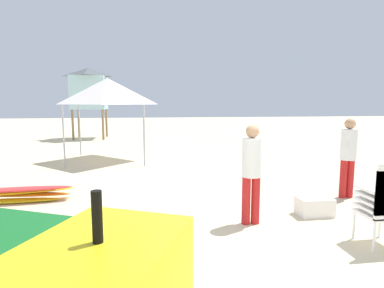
# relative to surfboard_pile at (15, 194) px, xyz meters

# --- Properties ---
(ground) EXTENTS (80.00, 80.00, 0.00)m
(ground) POSITION_rel_surfboard_pile_xyz_m (3.85, -3.22, -0.17)
(ground) COLOR beige
(surfboard_pile) EXTENTS (2.27, 0.63, 0.32)m
(surfboard_pile) POSITION_rel_surfboard_pile_xyz_m (0.00, 0.00, 0.00)
(surfboard_pile) COLOR yellow
(surfboard_pile) RESTS_ON ground
(lifeguard_near_left) EXTENTS (0.32, 0.32, 1.67)m
(lifeguard_near_left) POSITION_rel_surfboard_pile_xyz_m (6.78, -0.66, 0.79)
(lifeguard_near_left) COLOR red
(lifeguard_near_left) RESTS_ON ground
(lifeguard_near_center) EXTENTS (0.32, 0.32, 1.64)m
(lifeguard_near_center) POSITION_rel_surfboard_pile_xyz_m (4.32, -1.79, 0.77)
(lifeguard_near_center) COLOR red
(lifeguard_near_center) RESTS_ON ground
(popup_canopy) EXTENTS (2.46, 2.46, 2.81)m
(popup_canopy) POSITION_rel_surfboard_pile_xyz_m (1.36, 4.61, 2.20)
(popup_canopy) COLOR #B2B2B7
(popup_canopy) RESTS_ON ground
(lifeguard_tower) EXTENTS (1.98, 1.98, 3.88)m
(lifeguard_tower) POSITION_rel_surfboard_pile_xyz_m (-0.44, 11.77, 2.60)
(lifeguard_tower) COLOR olive
(lifeguard_tower) RESTS_ON ground
(cooler_box) EXTENTS (0.60, 0.38, 0.32)m
(cooler_box) POSITION_rel_surfboard_pile_xyz_m (5.57, -1.57, -0.01)
(cooler_box) COLOR white
(cooler_box) RESTS_ON ground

